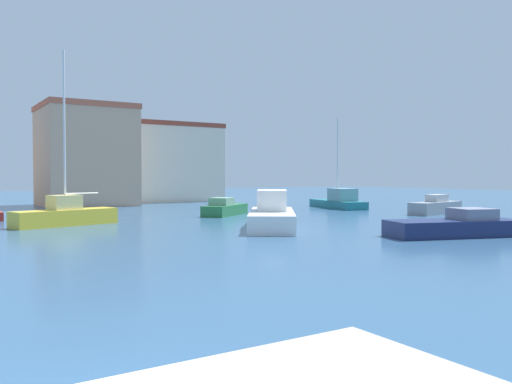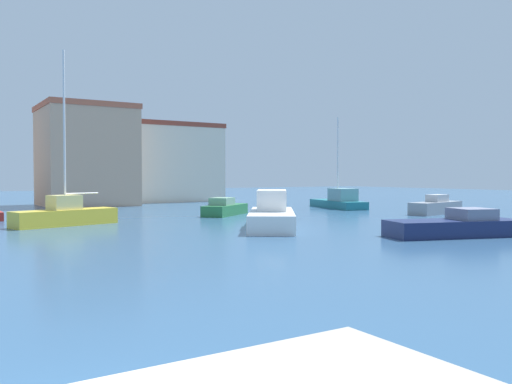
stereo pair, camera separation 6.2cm
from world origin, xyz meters
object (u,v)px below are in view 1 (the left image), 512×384
at_px(motorboat_green_center_channel, 225,208).
at_px(motorboat_grey_far_left, 436,207).
at_px(motorboat_navy_distant_east, 457,226).
at_px(motorboat_white_distant_north, 272,215).
at_px(sailboat_yellow_far_right, 65,214).
at_px(sailboat_teal_near_pier, 339,201).

relative_size(motorboat_green_center_channel, motorboat_grey_far_left, 0.88).
relative_size(motorboat_navy_distant_east, motorboat_grey_far_left, 1.22).
relative_size(motorboat_white_distant_north, sailboat_yellow_far_right, 0.75).
bearing_deg(sailboat_teal_near_pier, motorboat_white_distant_north, -142.52).
bearing_deg(motorboat_navy_distant_east, sailboat_teal_near_pier, 63.64).
bearing_deg(motorboat_grey_far_left, motorboat_white_distant_north, -172.06).
height_order(motorboat_green_center_channel, motorboat_white_distant_north, motorboat_white_distant_north).
bearing_deg(sailboat_teal_near_pier, motorboat_grey_far_left, -79.70).
bearing_deg(motorboat_green_center_channel, motorboat_white_distant_north, -103.68).
bearing_deg(motorboat_white_distant_north, motorboat_green_center_channel, 76.32).
bearing_deg(motorboat_white_distant_north, motorboat_navy_distant_east, -56.48).
distance_m(motorboat_green_center_channel, motorboat_grey_far_left, 15.73).
distance_m(motorboat_navy_distant_east, motorboat_grey_far_left, 15.01).
bearing_deg(sailboat_yellow_far_right, sailboat_teal_near_pier, 8.86).
xyz_separation_m(motorboat_green_center_channel, motorboat_white_distant_north, (-2.31, -9.49, 0.22)).
distance_m(sailboat_yellow_far_right, motorboat_grey_far_left, 26.01).
xyz_separation_m(sailboat_teal_near_pier, motorboat_navy_distant_east, (-9.46, -19.09, -0.16)).
height_order(sailboat_teal_near_pier, motorboat_grey_far_left, sailboat_teal_near_pier).
bearing_deg(sailboat_yellow_far_right, motorboat_green_center_channel, 9.73).
relative_size(sailboat_teal_near_pier, motorboat_navy_distant_east, 1.18).
height_order(motorboat_navy_distant_east, sailboat_yellow_far_right, sailboat_yellow_far_right).
xyz_separation_m(motorboat_navy_distant_east, motorboat_green_center_channel, (-2.89, 17.34, 0.01)).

